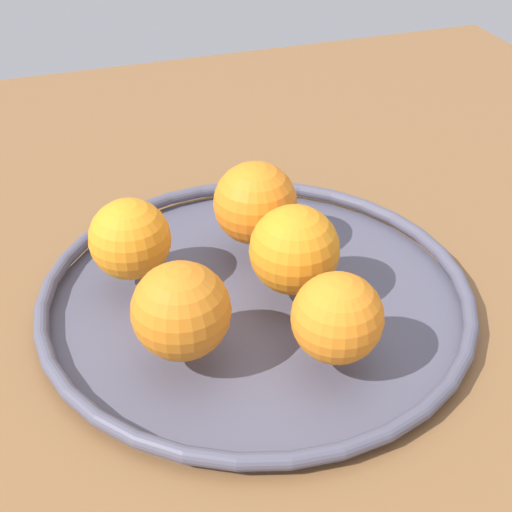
# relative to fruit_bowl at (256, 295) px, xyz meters

# --- Properties ---
(ground_plane) EXTENTS (1.13, 1.13, 0.04)m
(ground_plane) POSITION_rel_fruit_bowl_xyz_m (0.00, 0.00, -0.03)
(ground_plane) COLOR brown
(fruit_bowl) EXTENTS (0.35, 0.35, 0.02)m
(fruit_bowl) POSITION_rel_fruit_bowl_xyz_m (0.00, 0.00, 0.00)
(fruit_bowl) COLOR #525062
(fruit_bowl) RESTS_ON ground_plane
(orange_center) EXTENTS (0.07, 0.07, 0.07)m
(orange_center) POSITION_rel_fruit_bowl_xyz_m (-0.03, 0.09, 0.04)
(orange_center) COLOR orange
(orange_center) RESTS_ON fruit_bowl
(orange_back_right) EXTENTS (0.07, 0.07, 0.07)m
(orange_back_right) POSITION_rel_fruit_bowl_xyz_m (-0.02, -0.07, 0.04)
(orange_back_right) COLOR orange
(orange_back_right) RESTS_ON fruit_bowl
(orange_front_right) EXTENTS (0.07, 0.07, 0.07)m
(orange_front_right) POSITION_rel_fruit_bowl_xyz_m (0.09, -0.05, 0.04)
(orange_front_right) COLOR orange
(orange_front_right) RESTS_ON fruit_bowl
(orange_back_left) EXTENTS (0.07, 0.07, 0.07)m
(orange_back_left) POSITION_rel_fruit_bowl_xyz_m (0.07, 0.05, 0.04)
(orange_back_left) COLOR orange
(orange_back_left) RESTS_ON fruit_bowl
(orange_front_left) EXTENTS (0.07, 0.07, 0.07)m
(orange_front_left) POSITION_rel_fruit_bowl_xyz_m (-0.03, 0.01, 0.04)
(orange_front_left) COLOR orange
(orange_front_left) RESTS_ON fruit_bowl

